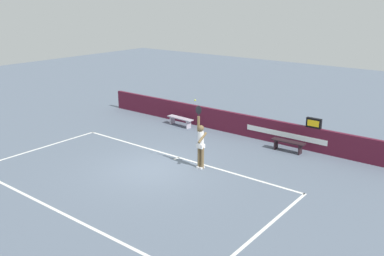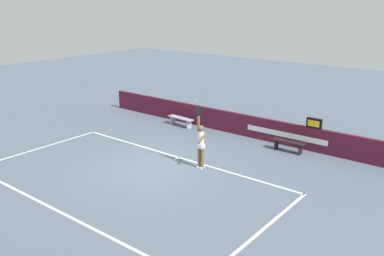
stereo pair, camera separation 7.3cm
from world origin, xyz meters
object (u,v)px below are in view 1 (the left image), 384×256
Objects in this scene: tennis_player at (201,143)px; courtside_bench_far at (180,120)px; speed_display at (314,123)px; courtside_bench_near at (288,144)px; tennis_ball at (195,100)px.

tennis_player reaches higher than courtside_bench_far.
speed_display reaches higher than courtside_bench_near.
tennis_player is at bearing -116.13° from courtside_bench_near.
courtside_bench_far is (-6.11, 0.05, -0.01)m from courtside_bench_near.
courtside_bench_near is at bearing 63.87° from tennis_player.
speed_display is 6.98m from courtside_bench_far.
tennis_player is 1.71× the size of courtside_bench_near.
courtside_bench_near is (-0.78, -0.74, -0.90)m from speed_display.
courtside_bench_far is at bearing 135.41° from tennis_ball.
courtside_bench_far is (-4.23, 3.88, -0.70)m from tennis_player.
speed_display is at bearing 43.56° from courtside_bench_near.
tennis_ball reaches higher than speed_display.
courtside_bench_near is 0.94× the size of courtside_bench_far.
courtside_bench_near is at bearing 62.12° from tennis_ball.
speed_display is 0.42× the size of courtside_bench_far.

